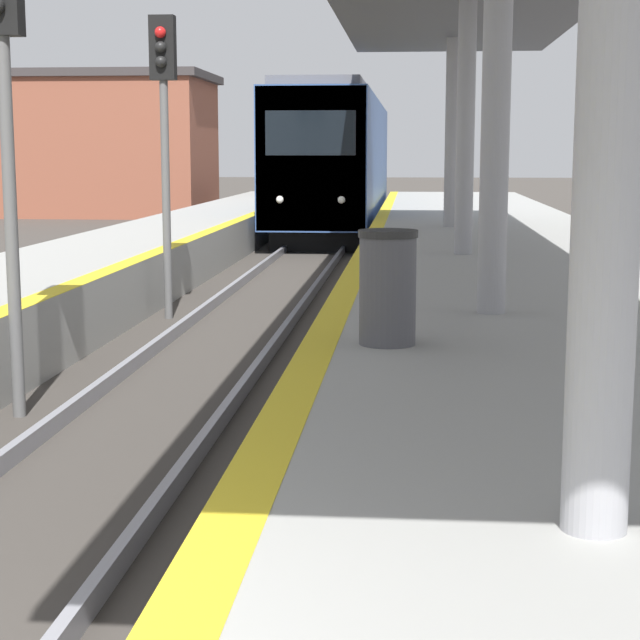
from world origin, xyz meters
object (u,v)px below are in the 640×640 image
(signal_mid, at_px, (164,109))
(trash_bin, at_px, (388,287))
(signal_near, at_px, (4,83))
(train, at_px, (338,161))

(signal_mid, height_order, trash_bin, signal_mid)
(signal_near, relative_size, trash_bin, 4.61)
(train, relative_size, signal_near, 4.24)
(signal_near, xyz_separation_m, signal_mid, (0.05, 5.94, 0.00))
(train, xyz_separation_m, signal_mid, (-1.18, -18.87, 0.90))
(train, bearing_deg, trash_bin, -85.05)
(signal_mid, bearing_deg, train, 86.43)
(signal_near, height_order, trash_bin, signal_near)
(signal_near, distance_m, signal_mid, 5.94)
(signal_near, bearing_deg, trash_bin, -11.76)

